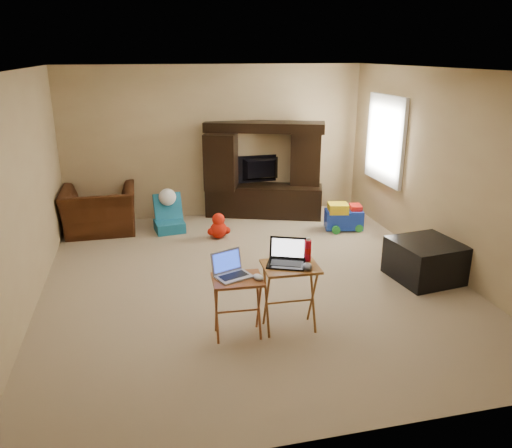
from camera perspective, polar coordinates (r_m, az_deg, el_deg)
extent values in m
plane|color=tan|center=(6.24, -0.42, -6.37)|extent=(5.50, 5.50, 0.00)
plane|color=silver|center=(5.64, -0.48, 17.23)|extent=(5.50, 5.50, 0.00)
plane|color=tan|center=(8.46, -4.60, 9.28)|extent=(5.00, 0.00, 5.00)
plane|color=tan|center=(3.34, 10.06, -6.66)|extent=(5.00, 0.00, 5.00)
plane|color=tan|center=(5.82, -25.26, 2.99)|extent=(0.00, 5.50, 5.50)
plane|color=tan|center=(6.80, 20.68, 5.69)|extent=(0.00, 5.50, 5.50)
plane|color=white|center=(8.07, 14.68, 9.33)|extent=(0.00, 1.20, 1.20)
cube|color=white|center=(8.06, 14.55, 9.33)|extent=(0.06, 1.14, 1.34)
cube|color=black|center=(8.43, 0.93, 6.19)|extent=(2.01, 1.12, 1.60)
imported|color=black|center=(8.62, 0.62, 6.26)|extent=(0.82, 0.16, 0.47)
imported|color=#401F0D|center=(8.10, -17.43, 1.48)|extent=(1.10, 0.96, 0.71)
cube|color=black|center=(6.52, 18.77, -3.95)|extent=(0.84, 0.84, 0.48)
cube|color=#A35327|center=(4.96, -2.11, -9.49)|extent=(0.50, 0.41, 0.62)
cube|color=#996325|center=(5.06, 3.88, -8.38)|extent=(0.55, 0.45, 0.70)
cube|color=#A4A3A8|center=(4.79, -2.59, -4.82)|extent=(0.40, 0.37, 0.24)
cube|color=black|center=(4.87, 3.49, -3.41)|extent=(0.45, 0.42, 0.24)
ellipsoid|color=silver|center=(4.78, 0.26, -6.08)|extent=(0.12, 0.15, 0.05)
ellipsoid|color=#444349|center=(4.83, 5.88, -4.84)|extent=(0.12, 0.16, 0.06)
cylinder|color=red|center=(5.00, 5.93, -3.03)|extent=(0.07, 0.07, 0.22)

